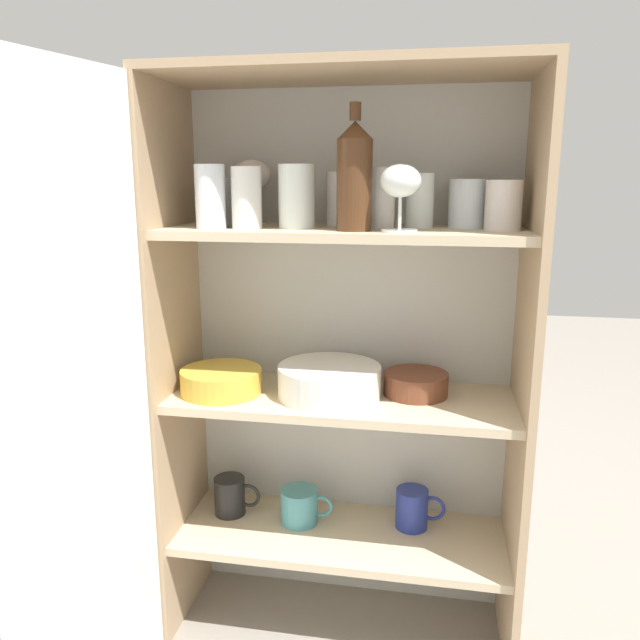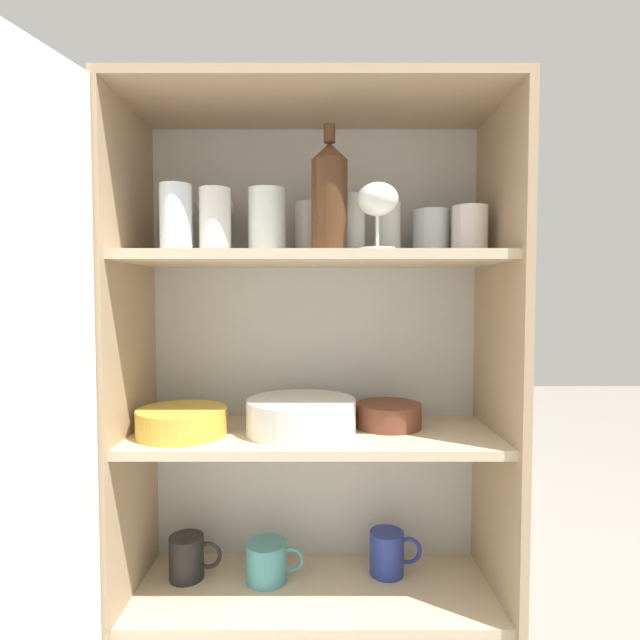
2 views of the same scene
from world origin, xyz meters
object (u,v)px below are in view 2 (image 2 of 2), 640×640
(mixing_bowl_large, at_px, (182,420))
(coffee_mug_primary, at_px, (187,557))
(plate_stack_white, at_px, (301,416))
(wine_bottle, at_px, (329,196))
(serving_bowl_small, at_px, (388,414))

(mixing_bowl_large, relative_size, coffee_mug_primary, 1.58)
(plate_stack_white, xyz_separation_m, coffee_mug_primary, (-0.26, 0.04, -0.34))
(wine_bottle, relative_size, mixing_bowl_large, 1.34)
(mixing_bowl_large, bearing_deg, serving_bowl_small, 8.38)
(plate_stack_white, distance_m, mixing_bowl_large, 0.25)
(serving_bowl_small, relative_size, coffee_mug_primary, 1.24)
(wine_bottle, relative_size, coffee_mug_primary, 2.11)
(wine_bottle, height_order, coffee_mug_primary, wine_bottle)
(mixing_bowl_large, xyz_separation_m, coffee_mug_primary, (-0.01, 0.07, -0.33))
(mixing_bowl_large, bearing_deg, wine_bottle, -6.46)
(serving_bowl_small, xyz_separation_m, coffee_mug_primary, (-0.46, -0.00, -0.33))
(serving_bowl_small, bearing_deg, coffee_mug_primary, -179.94)
(mixing_bowl_large, distance_m, serving_bowl_small, 0.45)
(mixing_bowl_large, relative_size, serving_bowl_small, 1.27)
(plate_stack_white, distance_m, serving_bowl_small, 0.20)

